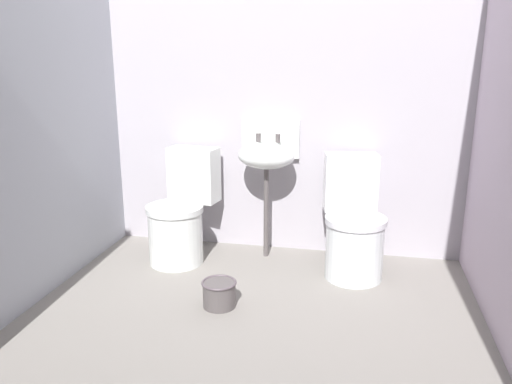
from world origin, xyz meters
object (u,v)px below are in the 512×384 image
object	(u,v)px
toilet_left	(181,216)
toilet_right	(353,227)
sink	(267,155)
bucket	(219,293)

from	to	relation	value
toilet_left	toilet_right	bearing A→B (deg)	-170.87
sink	bucket	bearing A→B (deg)	-98.33
toilet_right	bucket	world-z (taller)	toilet_right
toilet_right	bucket	size ratio (longest dim) A/B	3.73
toilet_right	toilet_left	bearing A→B (deg)	-9.99
sink	bucket	xyz separation A→B (m)	(-0.12, -0.85, -0.67)
toilet_right	bucket	xyz separation A→B (m)	(-0.75, -0.66, -0.24)
toilet_left	toilet_right	size ratio (longest dim) A/B	1.00
toilet_left	bucket	distance (m)	0.84
toilet_right	sink	xyz separation A→B (m)	(-0.62, 0.19, 0.43)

